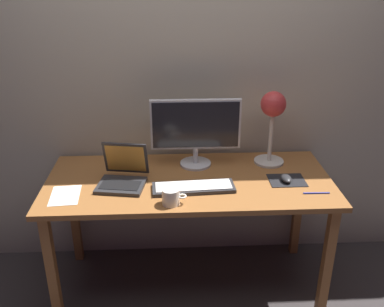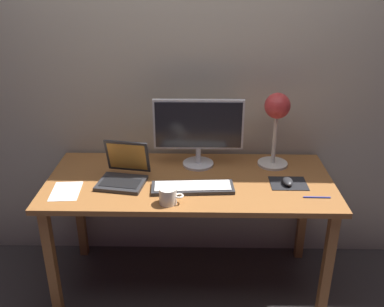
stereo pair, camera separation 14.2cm
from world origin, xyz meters
name	(u,v)px [view 1 (the left image)]	position (x,y,z in m)	size (l,w,h in m)	color
ground_plane	(189,283)	(0.00, 0.00, 0.00)	(4.80, 4.80, 0.00)	#383333
back_wall	(186,64)	(0.00, 0.40, 1.30)	(4.80, 0.06, 2.60)	#B2A893
desk	(189,192)	(0.00, 0.00, 0.66)	(1.60, 0.70, 0.74)	#935B2D
monitor	(196,128)	(0.05, 0.19, 0.97)	(0.52, 0.18, 0.41)	silver
keyboard_main	(194,187)	(0.02, -0.12, 0.75)	(0.45, 0.17, 0.03)	#28282B
laptop	(123,172)	(-0.36, -0.02, 0.80)	(0.29, 0.29, 0.22)	#28282B
desk_lamp	(273,113)	(0.49, 0.20, 1.06)	(0.18, 0.18, 0.44)	beige
mousepad	(287,180)	(0.54, -0.05, 0.74)	(0.20, 0.16, 0.00)	black
mouse	(286,178)	(0.54, -0.06, 0.76)	(0.06, 0.10, 0.03)	#28282B
coffee_mug	(171,197)	(-0.10, -0.26, 0.78)	(0.12, 0.09, 0.08)	white
paper_sheet_near_mouse	(65,195)	(-0.66, -0.15, 0.74)	(0.15, 0.21, 0.00)	white
pen	(316,193)	(0.66, -0.20, 0.74)	(0.01, 0.01, 0.14)	#2633A5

